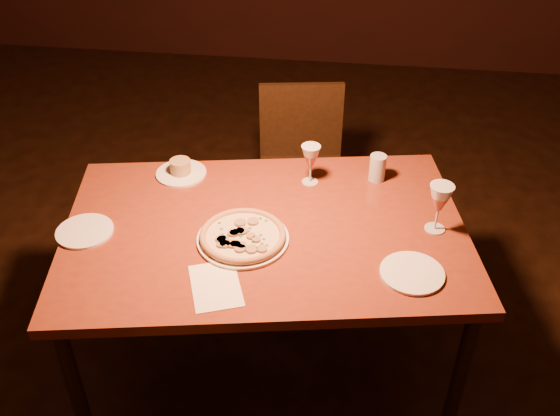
# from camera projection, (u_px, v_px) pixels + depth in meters

# --- Properties ---
(floor) EXTENTS (7.00, 7.00, 0.00)m
(floor) POSITION_uv_depth(u_px,v_px,m) (256.00, 377.00, 2.75)
(floor) COLOR #311B10
(floor) RESTS_ON ground
(dining_table) EXTENTS (1.64, 1.22, 0.80)m
(dining_table) POSITION_uv_depth(u_px,v_px,m) (265.00, 242.00, 2.36)
(dining_table) COLOR maroon
(dining_table) RESTS_ON floor
(chair_far) EXTENTS (0.50, 0.50, 0.89)m
(chair_far) POSITION_uv_depth(u_px,v_px,m) (302.00, 164.00, 3.23)
(chair_far) COLOR black
(chair_far) RESTS_ON floor
(pizza_plate) EXTENTS (0.33, 0.33, 0.04)m
(pizza_plate) POSITION_uv_depth(u_px,v_px,m) (243.00, 236.00, 2.25)
(pizza_plate) COLOR white
(pizza_plate) RESTS_ON dining_table
(ramekin_saucer) EXTENTS (0.21, 0.21, 0.07)m
(ramekin_saucer) POSITION_uv_depth(u_px,v_px,m) (181.00, 170.00, 2.60)
(ramekin_saucer) COLOR white
(ramekin_saucer) RESTS_ON dining_table
(wine_glass_far) EXTENTS (0.08, 0.08, 0.17)m
(wine_glass_far) POSITION_uv_depth(u_px,v_px,m) (310.00, 165.00, 2.51)
(wine_glass_far) COLOR #B05B49
(wine_glass_far) RESTS_ON dining_table
(wine_glass_right) EXTENTS (0.09, 0.09, 0.19)m
(wine_glass_right) POSITION_uv_depth(u_px,v_px,m) (438.00, 208.00, 2.25)
(wine_glass_right) COLOR #B05B49
(wine_glass_right) RESTS_ON dining_table
(water_tumbler) EXTENTS (0.07, 0.07, 0.11)m
(water_tumbler) POSITION_uv_depth(u_px,v_px,m) (377.00, 168.00, 2.55)
(water_tumbler) COLOR #B3BCC4
(water_tumbler) RESTS_ON dining_table
(side_plate_left) EXTENTS (0.21, 0.21, 0.01)m
(side_plate_left) POSITION_uv_depth(u_px,v_px,m) (85.00, 231.00, 2.29)
(side_plate_left) COLOR white
(side_plate_left) RESTS_ON dining_table
(side_plate_near) EXTENTS (0.22, 0.22, 0.01)m
(side_plate_near) POSITION_uv_depth(u_px,v_px,m) (412.00, 273.00, 2.11)
(side_plate_near) COLOR white
(side_plate_near) RESTS_ON dining_table
(menu_card) EXTENTS (0.23, 0.27, 0.00)m
(menu_card) POSITION_uv_depth(u_px,v_px,m) (216.00, 285.00, 2.06)
(menu_card) COLOR white
(menu_card) RESTS_ON dining_table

